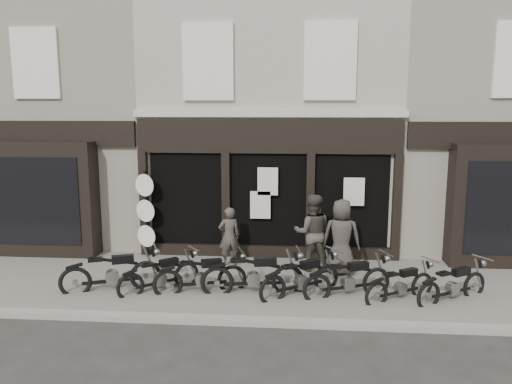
# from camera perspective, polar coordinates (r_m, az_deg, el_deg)

# --- Properties ---
(ground_plane) EXTENTS (90.00, 90.00, 0.00)m
(ground_plane) POSITION_cam_1_polar(r_m,az_deg,el_deg) (11.29, 0.46, -12.28)
(ground_plane) COLOR #2D2B28
(ground_plane) RESTS_ON ground
(pavement) EXTENTS (30.00, 4.20, 0.12)m
(pavement) POSITION_cam_1_polar(r_m,az_deg,el_deg) (12.11, 0.78, -10.43)
(pavement) COLOR slate
(pavement) RESTS_ON ground_plane
(kerb) EXTENTS (30.00, 0.25, 0.13)m
(kerb) POSITION_cam_1_polar(r_m,az_deg,el_deg) (10.12, -0.07, -14.58)
(kerb) COLOR gray
(kerb) RESTS_ON ground_plane
(central_building) EXTENTS (7.30, 6.22, 8.34)m
(central_building) POSITION_cam_1_polar(r_m,az_deg,el_deg) (16.41, 2.02, 9.18)
(central_building) COLOR #ACA293
(central_building) RESTS_ON ground
(neighbour_left) EXTENTS (5.60, 6.73, 8.34)m
(neighbour_left) POSITION_cam_1_polar(r_m,az_deg,el_deg) (17.82, -19.09, 8.57)
(neighbour_left) COLOR gray
(neighbour_left) RESTS_ON ground
(neighbour_right) EXTENTS (5.60, 6.73, 8.34)m
(neighbour_right) POSITION_cam_1_polar(r_m,az_deg,el_deg) (17.27, 23.80, 8.27)
(neighbour_right) COLOR gray
(neighbour_right) RESTS_ON ground
(motorcycle_0) EXTENTS (2.15, 1.12, 1.08)m
(motorcycle_0) POSITION_cam_1_polar(r_m,az_deg,el_deg) (11.96, -16.10, -9.19)
(motorcycle_0) COLOR black
(motorcycle_0) RESTS_ON ground
(motorcycle_1) EXTENTS (1.68, 1.46, 0.96)m
(motorcycle_1) POSITION_cam_1_polar(r_m,az_deg,el_deg) (11.72, -10.87, -9.63)
(motorcycle_1) COLOR black
(motorcycle_1) RESTS_ON ground
(motorcycle_2) EXTENTS (2.06, 0.94, 1.02)m
(motorcycle_2) POSITION_cam_1_polar(r_m,az_deg,el_deg) (11.47, -6.25, -9.82)
(motorcycle_2) COLOR black
(motorcycle_2) RESTS_ON ground
(motorcycle_3) EXTENTS (2.31, 0.71, 1.11)m
(motorcycle_3) POSITION_cam_1_polar(r_m,az_deg,el_deg) (11.32, -0.24, -9.82)
(motorcycle_3) COLOR black
(motorcycle_3) RESTS_ON ground
(motorcycle_4) EXTENTS (1.86, 1.47, 1.03)m
(motorcycle_4) POSITION_cam_1_polar(r_m,az_deg,el_deg) (11.30, 5.19, -10.10)
(motorcycle_4) COLOR black
(motorcycle_4) RESTS_ON ground
(motorcycle_5) EXTENTS (2.01, 1.07, 1.02)m
(motorcycle_5) POSITION_cam_1_polar(r_m,az_deg,el_deg) (11.37, 10.50, -10.10)
(motorcycle_5) COLOR black
(motorcycle_5) RESTS_ON ground
(motorcycle_6) EXTENTS (1.69, 1.19, 0.90)m
(motorcycle_6) POSITION_cam_1_polar(r_m,az_deg,el_deg) (11.45, 16.21, -10.43)
(motorcycle_6) COLOR black
(motorcycle_6) RESTS_ON ground
(motorcycle_7) EXTENTS (1.79, 1.26, 0.95)m
(motorcycle_7) POSITION_cam_1_polar(r_m,az_deg,el_deg) (11.74, 21.58, -10.13)
(motorcycle_7) COLOR black
(motorcycle_7) RESTS_ON ground
(man_left) EXTENTS (0.65, 0.53, 1.54)m
(man_left) POSITION_cam_1_polar(r_m,az_deg,el_deg) (13.09, -3.09, -5.07)
(man_left) COLOR #423C36
(man_left) RESTS_ON pavement
(man_centre) EXTENTS (0.96, 0.75, 1.95)m
(man_centre) POSITION_cam_1_polar(r_m,az_deg,el_deg) (12.71, 6.47, -4.62)
(man_centre) COLOR #413E34
(man_centre) RESTS_ON pavement
(man_right) EXTENTS (0.99, 0.70, 1.89)m
(man_right) POSITION_cam_1_polar(r_m,az_deg,el_deg) (12.49, 9.74, -5.09)
(man_right) COLOR #3B3631
(man_right) RESTS_ON pavement
(advert_sign_post) EXTENTS (0.59, 0.39, 2.52)m
(advert_sign_post) POSITION_cam_1_polar(r_m,az_deg,el_deg) (14.04, -12.47, -2.87)
(advert_sign_post) COLOR black
(advert_sign_post) RESTS_ON ground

